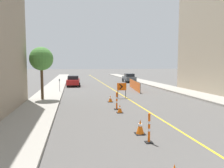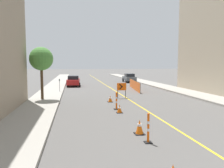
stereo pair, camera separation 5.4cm
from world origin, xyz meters
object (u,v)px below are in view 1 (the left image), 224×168
at_px(street_tree_left_near, 41,59).
at_px(traffic_cone_fourth, 110,99).
at_px(delineator_post_front, 149,130).
at_px(parking_meter_near_curb, 59,83).
at_px(traffic_cone_second, 140,127).
at_px(arrow_barricade_primary, 122,88).
at_px(parked_car_curb_mid, 129,78).
at_px(delineator_post_rear, 117,102).
at_px(parked_car_curb_near, 73,81).
at_px(traffic_cone_third, 120,109).

bearing_deg(street_tree_left_near, traffic_cone_fourth, -14.43).
relative_size(delineator_post_front, parking_meter_near_curb, 0.87).
relative_size(traffic_cone_second, arrow_barricade_primary, 0.47).
bearing_deg(arrow_barricade_primary, parking_meter_near_curb, 140.31).
xyz_separation_m(delineator_post_front, parked_car_curb_mid, (7.17, 30.46, 0.24)).
xyz_separation_m(traffic_cone_second, arrow_barricade_primary, (1.57, 10.82, 0.70)).
xyz_separation_m(traffic_cone_fourth, street_tree_left_near, (-5.90, 1.52, 3.46)).
xyz_separation_m(traffic_cone_second, delineator_post_front, (0.01, -1.18, 0.21)).
height_order(arrow_barricade_primary, street_tree_left_near, street_tree_left_near).
height_order(delineator_post_rear, parked_car_curb_near, parked_car_curb_near).
relative_size(traffic_cone_third, traffic_cone_fourth, 0.97).
distance_m(traffic_cone_third, street_tree_left_near, 8.92).
bearing_deg(parked_car_curb_mid, street_tree_left_near, -122.23).
distance_m(parked_car_curb_near, parking_meter_near_curb, 7.88).
height_order(traffic_cone_second, parked_car_curb_mid, parked_car_curb_mid).
xyz_separation_m(traffic_cone_fourth, delineator_post_rear, (-0.08, -3.17, 0.28)).
relative_size(traffic_cone_fourth, delineator_post_rear, 0.45).
bearing_deg(parking_meter_near_curb, parked_car_curb_mid, 48.72).
xyz_separation_m(delineator_post_rear, arrow_barricade_primary, (1.53, 5.09, 0.49)).
relative_size(parking_meter_near_curb, street_tree_left_near, 0.32).
distance_m(arrow_barricade_primary, parked_car_curb_mid, 19.30).
height_order(delineator_post_rear, arrow_barricade_primary, arrow_barricade_primary).
bearing_deg(parked_car_curb_mid, arrow_barricade_primary, -104.62).
bearing_deg(delineator_post_front, delineator_post_rear, 89.75).
distance_m(traffic_cone_second, arrow_barricade_primary, 10.96).
bearing_deg(traffic_cone_second, traffic_cone_third, 89.68).
height_order(traffic_cone_second, delineator_post_rear, delineator_post_rear).
distance_m(parked_car_curb_mid, street_tree_left_near, 23.08).
bearing_deg(parking_meter_near_curb, traffic_cone_third, -67.75).
xyz_separation_m(traffic_cone_third, parked_car_curb_mid, (7.16, 24.68, 0.53)).
relative_size(traffic_cone_fourth, arrow_barricade_primary, 0.39).
distance_m(delineator_post_rear, parking_meter_near_curb, 11.17).
relative_size(traffic_cone_fourth, street_tree_left_near, 0.12).
bearing_deg(traffic_cone_fourth, parked_car_curb_near, 101.96).
height_order(traffic_cone_second, traffic_cone_fourth, traffic_cone_second).
relative_size(traffic_cone_third, parked_car_curb_mid, 0.13).
height_order(parked_car_curb_mid, parking_meter_near_curb, parking_meter_near_curb).
distance_m(traffic_cone_second, street_tree_left_near, 12.39).
distance_m(traffic_cone_fourth, parked_car_curb_near, 15.02).
xyz_separation_m(parked_car_curb_near, street_tree_left_near, (-2.79, -13.17, 2.94)).
bearing_deg(parked_car_curb_near, parking_meter_near_curb, -98.59).
height_order(parked_car_curb_near, street_tree_left_near, street_tree_left_near).
bearing_deg(arrow_barricade_primary, delineator_post_front, -97.72).
bearing_deg(delineator_post_front, traffic_cone_fourth, 89.37).
bearing_deg(traffic_cone_second, traffic_cone_fourth, 89.22).
bearing_deg(parked_car_curb_near, traffic_cone_third, -77.87).
bearing_deg(street_tree_left_near, delineator_post_front, -63.45).
xyz_separation_m(parked_car_curb_near, parking_meter_near_curb, (-1.60, -7.71, 0.41)).
distance_m(delineator_post_rear, parked_car_curb_near, 18.11).
distance_m(traffic_cone_third, delineator_post_rear, 1.16).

